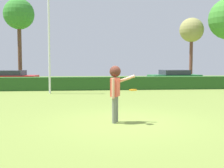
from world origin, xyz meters
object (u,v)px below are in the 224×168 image
object	(u,v)px
lamppost	(49,32)
oak_tree	(192,31)
parked_car_red	(10,77)
person	(115,86)
birch_tree	(19,15)
parked_car_green	(174,77)
frisbee	(133,90)

from	to	relation	value
lamppost	oak_tree	world-z (taller)	lamppost
oak_tree	parked_car_red	bearing A→B (deg)	-160.58
person	birch_tree	xyz separation A→B (m)	(-6.51, 17.34, 4.79)
parked_car_green	parked_car_red	bearing A→B (deg)	178.90
parked_car_red	parked_car_green	bearing A→B (deg)	-1.10
person	parked_car_red	world-z (taller)	person
person	lamppost	xyz separation A→B (m)	(-3.02, 8.86, 2.52)
person	parked_car_red	xyz separation A→B (m)	(-6.76, 14.73, -0.47)
frisbee	parked_car_red	size ratio (longest dim) A/B	0.06
lamppost	parked_car_red	bearing A→B (deg)	122.53
lamppost	oak_tree	distance (m)	17.91
parked_car_red	birch_tree	bearing A→B (deg)	84.52
parked_car_red	parked_car_green	world-z (taller)	same
person	frisbee	xyz separation A→B (m)	(0.51, -0.28, -0.10)
frisbee	parked_car_red	distance (m)	16.68
frisbee	lamppost	size ratio (longest dim) A/B	0.04
person	lamppost	distance (m)	9.69
parked_car_red	birch_tree	world-z (taller)	birch_tree
person	parked_car_red	bearing A→B (deg)	114.66
lamppost	parked_car_green	world-z (taller)	lamppost
lamppost	oak_tree	size ratio (longest dim) A/B	1.03
lamppost	oak_tree	bearing A→B (deg)	41.73
parked_car_red	oak_tree	world-z (taller)	oak_tree
frisbee	parked_car_green	size ratio (longest dim) A/B	0.06
parked_car_red	oak_tree	size ratio (longest dim) A/B	0.67
person	birch_tree	world-z (taller)	birch_tree
person	lamppost	bearing A→B (deg)	108.82
parked_car_green	frisbee	bearing A→B (deg)	-112.23
parked_car_green	oak_tree	distance (m)	8.56
person	frisbee	world-z (taller)	person
parked_car_red	frisbee	bearing A→B (deg)	-64.14
frisbee	oak_tree	xyz separation A→B (m)	(9.79, 21.02, 4.08)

